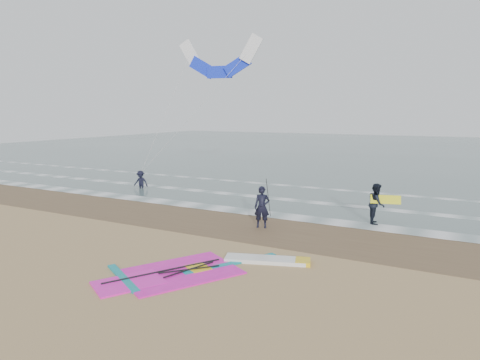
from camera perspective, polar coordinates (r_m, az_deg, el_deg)
The scene contains 11 objects.
ground at distance 13.69m, azimuth -4.73°, elevation -12.52°, with size 120.00×120.00×0.00m, color tan.
sea_water at distance 59.32m, azimuth 21.06°, elevation 3.58°, with size 120.00×80.00×0.02m, color #47605E.
wet_sand_band at distance 18.76m, azimuth 5.22°, elevation -6.53°, with size 120.00×5.00×0.01m, color brown.
foam_waterline at distance 22.80m, azimuth 9.53°, elevation -3.75°, with size 120.00×9.15×0.02m.
windsurf_rig at distance 14.07m, azimuth -4.74°, elevation -11.75°, with size 5.93×5.61×0.14m.
person_standing at distance 18.72m, azimuth 2.95°, elevation -3.63°, with size 0.67×0.44×1.84m, color black.
person_walking at distance 20.34m, azimuth 17.73°, elevation -3.02°, with size 0.90×0.70×1.85m, color black.
person_wading at distance 29.02m, azimuth -13.12°, elevation 0.38°, with size 1.01×0.58×1.56m, color black.
held_pole at distance 18.51m, azimuth 3.80°, elevation -2.42°, with size 0.17×0.86×1.82m.
carried_kiteboard at distance 20.13m, azimuth 18.84°, elevation -2.48°, with size 1.30×0.51×0.39m.
surf_kite at distance 28.32m, azimuth -2.79°, elevation 15.45°, with size 7.60×2.86×8.79m.
Camera 1 is at (6.89, -10.71, 5.02)m, focal length 32.00 mm.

